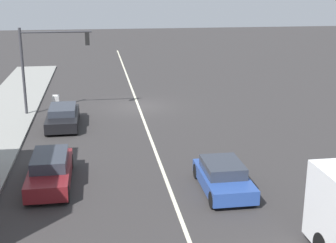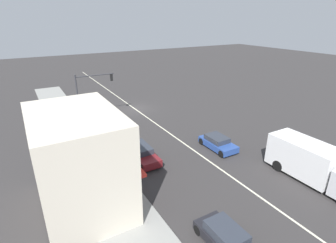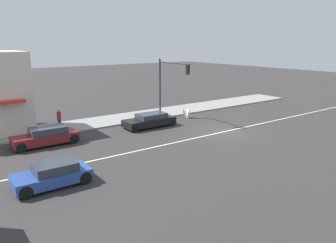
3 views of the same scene
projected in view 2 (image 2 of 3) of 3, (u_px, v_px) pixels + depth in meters
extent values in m
plane|color=#333030|center=(223.00, 171.00, 21.48)|extent=(160.00, 160.00, 0.00)
cube|color=gray|center=(121.00, 212.00, 16.86)|extent=(4.00, 73.00, 0.12)
cube|color=beige|center=(135.00, 109.00, 35.93)|extent=(0.16, 60.00, 0.01)
cube|color=beige|center=(79.00, 161.00, 16.42)|extent=(5.06, 7.55, 6.44)
cube|color=red|center=(123.00, 155.00, 17.92)|extent=(0.70, 6.04, 0.20)
cylinder|color=#333338|center=(78.00, 99.00, 30.36)|extent=(0.18, 0.18, 5.60)
cylinder|color=#333338|center=(95.00, 75.00, 30.48)|extent=(4.50, 0.12, 0.12)
cube|color=black|center=(111.00, 77.00, 31.56)|extent=(0.28, 0.24, 0.84)
sphere|color=red|center=(111.00, 75.00, 31.56)|extent=(0.18, 0.18, 0.18)
sphere|color=gold|center=(111.00, 77.00, 31.66)|extent=(0.18, 0.18, 0.18)
sphere|color=green|center=(111.00, 79.00, 31.76)|extent=(0.18, 0.18, 0.18)
cylinder|color=#282D42|center=(98.00, 153.00, 23.11)|extent=(0.26, 0.26, 0.86)
cylinder|color=maroon|center=(97.00, 146.00, 22.83)|extent=(0.34, 0.34, 0.65)
sphere|color=tan|center=(96.00, 141.00, 22.67)|extent=(0.22, 0.22, 0.22)
cube|color=silver|center=(91.00, 111.00, 33.78)|extent=(0.45, 0.21, 0.84)
cube|color=silver|center=(92.00, 112.00, 33.52)|extent=(0.45, 0.21, 0.84)
cube|color=white|center=(303.00, 157.00, 20.45)|extent=(2.40, 5.10, 2.60)
cylinder|color=black|center=(295.00, 159.00, 22.38)|extent=(0.28, 0.90, 0.90)
cylinder|color=black|center=(278.00, 166.00, 21.37)|extent=(0.28, 0.90, 0.90)
cube|color=black|center=(109.00, 122.00, 30.12)|extent=(1.83, 4.58, 0.61)
cube|color=#2D333D|center=(108.00, 117.00, 30.12)|extent=(1.56, 2.52, 0.41)
cylinder|color=black|center=(122.00, 128.00, 29.05)|extent=(0.22, 0.62, 0.62)
cylinder|color=black|center=(107.00, 131.00, 28.29)|extent=(0.22, 0.62, 0.62)
cylinder|color=black|center=(111.00, 117.00, 32.08)|extent=(0.22, 0.62, 0.62)
cylinder|color=black|center=(97.00, 120.00, 31.32)|extent=(0.22, 0.62, 0.62)
cube|color=black|center=(228.00, 242.00, 14.09)|extent=(1.74, 4.07, 0.56)
cube|color=#2D333D|center=(226.00, 232.00, 14.05)|extent=(1.48, 2.24, 0.53)
cylinder|color=black|center=(219.00, 220.00, 15.82)|extent=(0.22, 0.61, 0.61)
cylinder|color=black|center=(198.00, 230.00, 15.10)|extent=(0.22, 0.61, 0.61)
cube|color=#284793|center=(218.00, 144.00, 24.94)|extent=(1.83, 3.83, 0.57)
cube|color=#2D333D|center=(217.00, 138.00, 24.91)|extent=(1.55, 2.11, 0.46)
cylinder|color=black|center=(235.00, 150.00, 24.19)|extent=(0.22, 0.67, 0.67)
cylinder|color=black|center=(222.00, 154.00, 23.43)|extent=(0.22, 0.67, 0.67)
cylinder|color=black|center=(215.00, 138.00, 26.56)|extent=(0.22, 0.67, 0.67)
cylinder|color=black|center=(202.00, 141.00, 25.80)|extent=(0.22, 0.67, 0.67)
cube|color=maroon|center=(141.00, 155.00, 22.96)|extent=(1.71, 4.54, 0.65)
cube|color=#2D333D|center=(140.00, 148.00, 22.94)|extent=(1.46, 2.50, 0.49)
cylinder|color=black|center=(159.00, 163.00, 21.92)|extent=(0.22, 0.69, 0.69)
cylinder|color=black|center=(143.00, 168.00, 21.21)|extent=(0.22, 0.69, 0.69)
cylinder|color=black|center=(141.00, 146.00, 24.85)|extent=(0.22, 0.69, 0.69)
cylinder|color=black|center=(126.00, 150.00, 24.14)|extent=(0.22, 0.69, 0.69)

